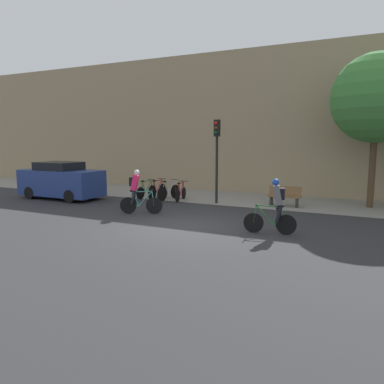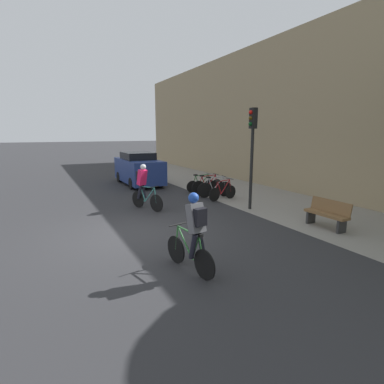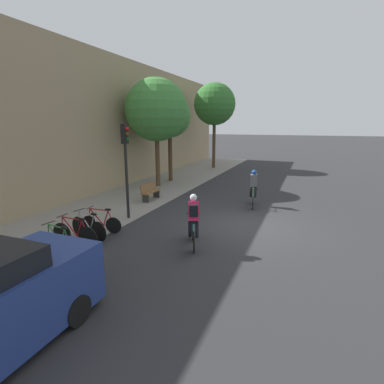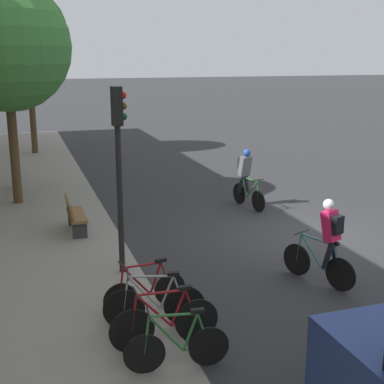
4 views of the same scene
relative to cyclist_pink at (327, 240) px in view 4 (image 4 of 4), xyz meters
The scene contains 13 objects.
ground 3.13m from the cyclist_pink, 23.74° to the right, with size 200.00×200.00×0.00m, color #2B2B2D.
kerb_strip 6.26m from the cyclist_pink, 63.80° to the left, with size 44.00×4.50×0.01m, color gray.
cyclist_pink is the anchor object (origin of this frame).
cyclist_grey 5.85m from the cyclist_pink, ahead, with size 1.64×0.54×1.76m.
parked_bike_0 4.15m from the cyclist_pink, 117.82° to the left, with size 0.46×1.56×0.94m.
parked_bike_1 3.88m from the cyclist_pink, 109.06° to the left, with size 0.46×1.77×0.99m.
parked_bike_2 3.72m from the cyclist_pink, 99.32° to the left, with size 0.48×1.70×0.99m.
parked_bike_3 3.68m from the cyclist_pink, 88.93° to the left, with size 0.46×1.56×0.94m.
traffic_light_pole 4.51m from the cyclist_pink, 62.47° to the left, with size 0.26×0.30×3.86m.
bench 6.61m from the cyclist_pink, 41.38° to the left, with size 1.42×0.44×0.89m.
street_tree_0 10.84m from the cyclist_pink, 34.33° to the left, with size 3.81×3.81×6.62m.
street_tree_1 12.23m from the cyclist_pink, 29.24° to the left, with size 2.81×2.81×5.78m.
street_tree_2 18.65m from the cyclist_pink, 15.65° to the left, with size 3.61×3.61×7.36m.
Camera 4 is at (-11.30, 6.79, 4.44)m, focal length 50.00 mm.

